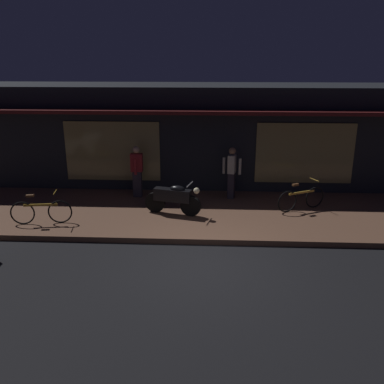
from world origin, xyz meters
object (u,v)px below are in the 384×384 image
bicycle_parked (41,211)px  person_photographer (137,170)px  motorcycle (174,198)px  person_bystander (232,172)px  bicycle_extra (301,199)px

bicycle_parked → person_photographer: (2.23, 2.49, 0.52)m
motorcycle → person_bystander: 2.34m
motorcycle → person_bystander: (1.73, 1.54, 0.38)m
bicycle_parked → person_photographer: 3.38m
motorcycle → person_bystander: person_bystander is taller
bicycle_extra → person_photographer: person_photographer is taller
bicycle_extra → person_photographer: bearing=168.6°
motorcycle → bicycle_parked: 3.69m
person_photographer → person_bystander: 3.06m
bicycle_extra → person_photographer: 5.24m
bicycle_parked → person_bystander: person_bystander is taller
motorcycle → person_bystander: size_ratio=1.00×
person_photographer → bicycle_parked: bearing=-131.9°
bicycle_extra → person_bystander: bearing=153.7°
person_photographer → person_bystander: bearing=-0.4°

